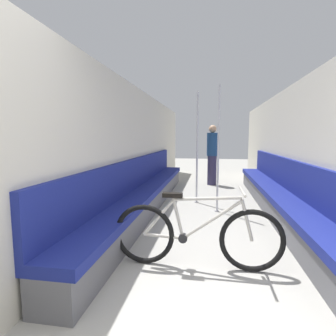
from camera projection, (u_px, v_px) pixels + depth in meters
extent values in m
cube|color=beige|center=(135.00, 148.00, 4.84)|extent=(0.10, 10.48, 2.21)
cube|color=beige|center=(295.00, 150.00, 4.40)|extent=(0.10, 10.48, 2.21)
cube|color=#5B5B60|center=(148.00, 200.00, 4.78)|extent=(0.39, 6.03, 0.33)
cube|color=navy|center=(148.00, 189.00, 4.75)|extent=(0.46, 6.03, 0.10)
cube|color=navy|center=(138.00, 172.00, 4.75)|extent=(0.07, 6.03, 0.52)
cube|color=#5B5B60|center=(277.00, 206.00, 4.42)|extent=(0.39, 6.03, 0.33)
cube|color=navy|center=(278.00, 193.00, 4.40)|extent=(0.46, 6.03, 0.10)
cube|color=navy|center=(291.00, 175.00, 4.33)|extent=(0.07, 6.03, 0.52)
torus|color=black|center=(144.00, 234.00, 2.71)|extent=(0.63, 0.05, 0.63)
torus|color=black|center=(252.00, 241.00, 2.54)|extent=(0.63, 0.05, 0.63)
cylinder|color=#B7B2A8|center=(163.00, 236.00, 2.68)|extent=(0.41, 0.03, 0.05)
cylinder|color=#B7B2A8|center=(158.00, 218.00, 2.67)|extent=(0.32, 0.03, 0.39)
cylinder|color=#B7B2A8|center=(178.00, 217.00, 2.63)|extent=(0.14, 0.03, 0.45)
cylinder|color=#B7B2A8|center=(212.00, 220.00, 2.58)|extent=(0.58, 0.03, 0.43)
cylinder|color=#B7B2A8|center=(206.00, 199.00, 2.57)|extent=(0.68, 0.03, 0.08)
cylinder|color=#B7B2A8|center=(247.00, 220.00, 2.53)|extent=(0.14, 0.03, 0.42)
cylinder|color=black|center=(183.00, 238.00, 2.65)|extent=(0.09, 0.06, 0.09)
cube|color=black|center=(173.00, 195.00, 2.62)|extent=(0.20, 0.07, 0.04)
cylinder|color=#B7B2A8|center=(242.00, 191.00, 2.50)|extent=(0.02, 0.46, 0.02)
cylinder|color=gray|center=(217.00, 211.00, 4.66)|extent=(0.08, 0.08, 0.01)
cylinder|color=silver|center=(218.00, 150.00, 4.53)|extent=(0.04, 0.04, 2.19)
cylinder|color=gray|center=(196.00, 202.00, 5.30)|extent=(0.08, 0.08, 0.01)
cylinder|color=silver|center=(197.00, 148.00, 5.17)|extent=(0.04, 0.04, 2.19)
cylinder|color=#332D4C|center=(212.00, 170.00, 7.23)|extent=(0.25, 0.25, 0.81)
cylinder|color=navy|center=(212.00, 144.00, 7.14)|extent=(0.30, 0.30, 0.62)
sphere|color=tan|center=(213.00, 129.00, 7.09)|extent=(0.21, 0.21, 0.21)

